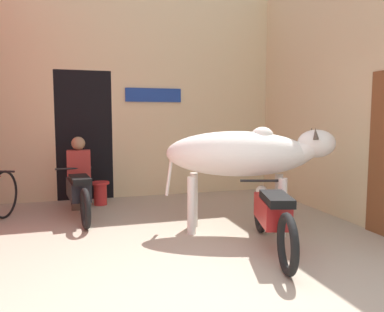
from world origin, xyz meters
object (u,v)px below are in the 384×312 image
at_px(motorcycle_near, 272,215).
at_px(shopkeeper_seated, 79,170).
at_px(cow, 244,155).
at_px(motorcycle_far, 78,191).
at_px(plastic_stool, 100,193).

relative_size(motorcycle_near, shopkeeper_seated, 1.60).
bearing_deg(motorcycle_near, cow, 91.55).
height_order(cow, motorcycle_far, cow).
bearing_deg(motorcycle_near, plastic_stool, 121.76).
distance_m(cow, shopkeeper_seated, 2.91).
relative_size(cow, plastic_stool, 5.48).
height_order(motorcycle_near, shopkeeper_seated, shopkeeper_seated).
bearing_deg(cow, plastic_stool, 129.57).
xyz_separation_m(motorcycle_far, shopkeeper_seated, (0.01, 0.60, 0.24)).
height_order(motorcycle_far, plastic_stool, motorcycle_far).
bearing_deg(plastic_stool, shopkeeper_seated, -159.16).
distance_m(cow, plastic_stool, 2.86).
xyz_separation_m(cow, motorcycle_near, (0.02, -0.74, -0.61)).
height_order(motorcycle_near, motorcycle_far, motorcycle_near).
xyz_separation_m(cow, motorcycle_far, (-2.10, 1.39, -0.63)).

